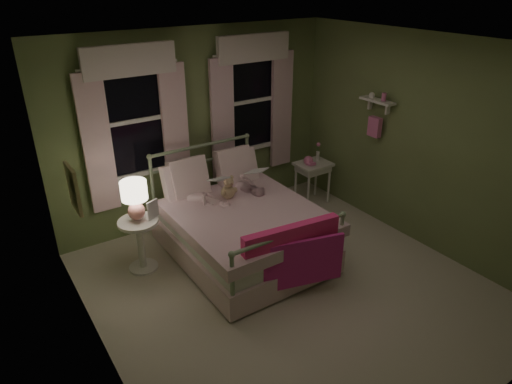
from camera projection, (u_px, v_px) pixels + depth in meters
room_shell at (293, 182)px, 4.55m from camera, size 4.20×4.20×4.20m
bed at (240, 227)px, 5.56m from camera, size 1.58×2.04×1.18m
pink_throw at (293, 250)px, 4.69m from camera, size 1.10×0.34×0.71m
child_left at (201, 177)px, 5.48m from camera, size 0.35×0.30×0.80m
child_right at (241, 169)px, 5.78m from camera, size 0.41×0.35×0.73m
book_left at (211, 185)px, 5.30m from camera, size 0.21×0.13×0.26m
book_right at (251, 177)px, 5.59m from camera, size 0.22×0.17×0.26m
teddy_bear at (228, 189)px, 5.58m from camera, size 0.23×0.18×0.31m
nightstand_left at (140, 238)px, 5.26m from camera, size 0.46×0.46×0.65m
table_lamp at (135, 196)px, 5.03m from camera, size 0.29×0.29×0.46m
book_nightstand at (149, 220)px, 5.15m from camera, size 0.24×0.27×0.02m
nightstand_right at (313, 169)px, 6.76m from camera, size 0.50×0.40×0.64m
pink_toy at (309, 161)px, 6.64m from camera, size 0.14×0.19×0.14m
bud_vase at (318, 151)px, 6.75m from camera, size 0.06×0.06×0.28m
window_left at (135, 116)px, 5.50m from camera, size 1.34×0.13×1.96m
window_right at (253, 97)px, 6.35m from camera, size 1.34×0.13×1.96m
wall_shelf at (376, 114)px, 5.93m from camera, size 0.15×0.50×0.60m
framed_picture at (74, 189)px, 3.94m from camera, size 0.03×0.32×0.42m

